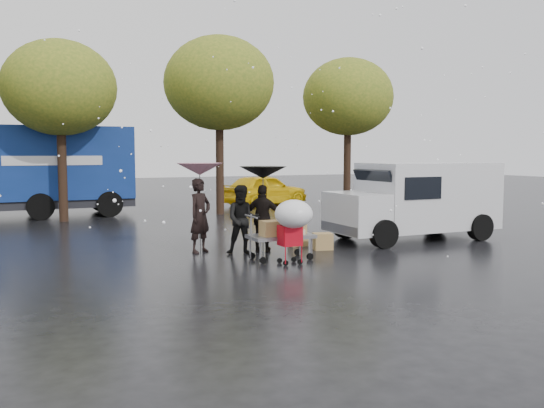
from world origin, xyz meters
name	(u,v)px	position (x,y,z in m)	size (l,w,h in m)	color
ground	(261,261)	(0.00, 0.00, 0.00)	(90.00, 90.00, 0.00)	black
person_pink	(200,216)	(-0.92, 1.69, 0.93)	(0.68, 0.44, 1.86)	black
person_middle	(243,220)	(-0.04, 1.02, 0.85)	(0.83, 0.65, 1.71)	black
person_black	(263,218)	(0.54, 1.09, 0.85)	(0.99, 0.41, 1.70)	black
umbrella_pink	(200,169)	(-0.92, 1.69, 2.08)	(1.15, 1.15, 2.24)	#4C4C4C
umbrella_black	(263,173)	(0.54, 1.09, 2.00)	(1.19, 1.19, 2.15)	#4C4C4C
vendor_cart	(284,229)	(0.58, -0.04, 0.73)	(1.52, 0.80, 1.27)	slate
shopping_cart	(293,218)	(0.46, -0.75, 1.06)	(0.84, 0.84, 1.46)	red
white_van	(417,199)	(5.44, 1.25, 1.16)	(4.91, 2.18, 2.20)	silver
blue_truck	(29,172)	(-4.58, 11.99, 1.76)	(8.30, 2.60, 3.50)	navy
box_ground_near	(323,241)	(2.08, 0.80, 0.21)	(0.47, 0.38, 0.43)	#9C7544
box_ground_far	(298,239)	(1.77, 1.58, 0.18)	(0.46, 0.36, 0.36)	#9C7544
yellow_taxi	(264,190)	(5.61, 12.64, 0.75)	(1.76, 4.38, 1.49)	yellow
tree_row	(145,85)	(-0.47, 10.00, 5.02)	(21.60, 4.40, 7.12)	black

